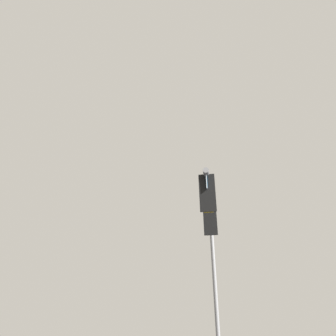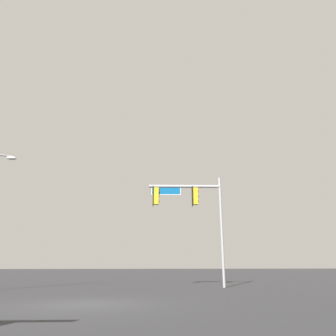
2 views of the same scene
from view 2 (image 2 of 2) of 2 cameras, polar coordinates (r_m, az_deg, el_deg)
The scene contains 2 objects.
ground_plane at distance 12.27m, azimuth -14.60°, elevation -22.02°, with size 400.00×400.00×0.00m, color #2D2D30.
signal_pole_near at distance 21.52m, azimuth 3.57°, elevation -5.89°, with size 4.67×1.37×6.92m.
Camera 2 is at (0.17, 12.20, 1.22)m, focal length 35.00 mm.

